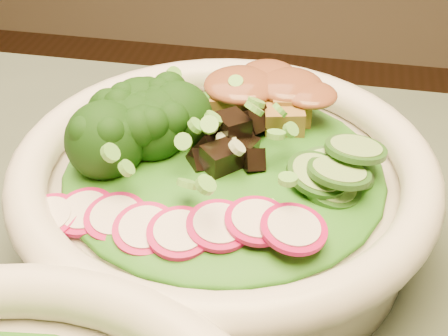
# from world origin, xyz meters

# --- Properties ---
(salad_bowl) EXTENTS (0.29, 0.29, 0.08)m
(salad_bowl) POSITION_xyz_m (-0.22, 0.15, 0.79)
(salad_bowl) COLOR silver
(salad_bowl) RESTS_ON dining_table
(lettuce_bed) EXTENTS (0.22, 0.22, 0.03)m
(lettuce_bed) POSITION_xyz_m (-0.22, 0.15, 0.81)
(lettuce_bed) COLOR #206A16
(lettuce_bed) RESTS_ON salad_bowl
(broccoli_florets) EXTENTS (0.09, 0.08, 0.05)m
(broccoli_florets) POSITION_xyz_m (-0.28, 0.16, 0.83)
(broccoli_florets) COLOR black
(broccoli_florets) RESTS_ON salad_bowl
(radish_slices) EXTENTS (0.12, 0.05, 0.02)m
(radish_slices) POSITION_xyz_m (-0.23, 0.08, 0.82)
(radish_slices) COLOR #B10D4D
(radish_slices) RESTS_ON salad_bowl
(cucumber_slices) EXTENTS (0.08, 0.08, 0.04)m
(cucumber_slices) POSITION_xyz_m (-0.15, 0.13, 0.83)
(cucumber_slices) COLOR #8BBF6A
(cucumber_slices) RESTS_ON salad_bowl
(mushroom_heap) EXTENTS (0.08, 0.08, 0.04)m
(mushroom_heap) POSITION_xyz_m (-0.21, 0.16, 0.83)
(mushroom_heap) COLOR black
(mushroom_heap) RESTS_ON salad_bowl
(tofu_cubes) EXTENTS (0.10, 0.07, 0.04)m
(tofu_cubes) POSITION_xyz_m (-0.20, 0.21, 0.83)
(tofu_cubes) COLOR olive
(tofu_cubes) RESTS_ON salad_bowl
(peanut_sauce) EXTENTS (0.07, 0.06, 0.02)m
(peanut_sauce) POSITION_xyz_m (-0.20, 0.21, 0.84)
(peanut_sauce) COLOR brown
(peanut_sauce) RESTS_ON tofu_cubes
(scallion_garnish) EXTENTS (0.20, 0.20, 0.03)m
(scallion_garnish) POSITION_xyz_m (-0.22, 0.15, 0.84)
(scallion_garnish) COLOR #61B43F
(scallion_garnish) RESTS_ON salad_bowl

